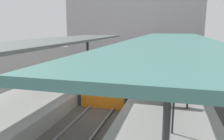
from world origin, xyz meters
name	(u,v)px	position (x,y,z in m)	size (l,w,h in m)	color
ground_plane	(100,114)	(0.00, 0.00, 0.00)	(80.00, 80.00, 0.00)	#383835
platform_left	(42,100)	(-3.80, 0.00, 0.50)	(4.40, 28.00, 1.00)	#9E9E99
platform_right	(168,113)	(3.80, 0.00, 0.50)	(4.40, 28.00, 1.00)	#9E9E99
track_ballast	(100,112)	(0.00, 0.00, 0.10)	(3.20, 28.00, 0.20)	#4C4742
rail_near_side	(88,108)	(-0.72, 0.00, 0.27)	(0.08, 28.00, 0.14)	slate
rail_far_side	(112,111)	(0.72, 0.00, 0.27)	(0.08, 28.00, 0.14)	slate
commuter_train	(125,66)	(0.00, 6.70, 1.73)	(2.78, 12.72, 3.10)	#ADADB2
canopy_left	(51,42)	(-3.80, 1.40, 4.00)	(4.18, 21.00, 3.12)	#333335
canopy_right	(172,41)	(3.80, 1.40, 4.20)	(4.18, 21.00, 3.33)	#333335
platform_bench	(176,98)	(4.15, -0.32, 1.46)	(1.40, 0.41, 0.86)	black
platform_sign	(174,92)	(4.00, -3.34, 2.62)	(0.90, 0.08, 2.21)	#262628
litter_bin	(193,89)	(5.15, 1.78, 1.40)	(0.44, 0.44, 0.80)	#2D2D30
passenger_near_bench	(182,67)	(4.67, 6.46, 1.84)	(0.36, 0.36, 1.62)	#386B3D
passenger_mid_platform	(169,82)	(3.77, 1.39, 1.82)	(0.36, 0.36, 1.60)	#386B3D
passenger_far_end	(182,73)	(4.57, 4.08, 1.87)	(0.36, 0.36, 1.67)	maroon
station_building_backdrop	(134,23)	(-1.58, 20.00, 5.50)	(18.00, 6.00, 11.00)	#B7B2B7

